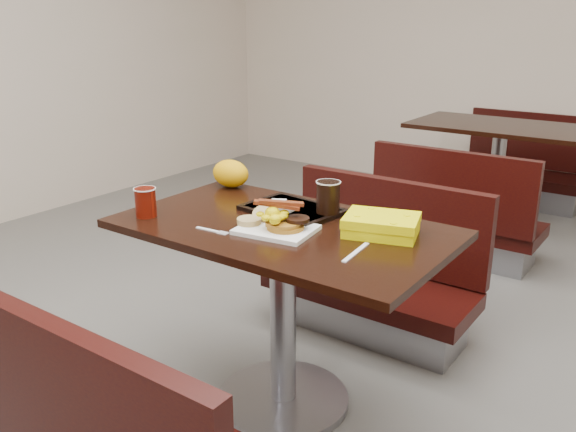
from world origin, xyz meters
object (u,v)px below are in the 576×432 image
Objects in this scene: fork at (208,230)px; table_near at (283,318)px; bench_near_n at (370,263)px; platter at (276,230)px; coffee_cup_far at (328,197)px; clamshell at (381,225)px; bench_far_n at (523,161)px; table_far at (496,177)px; hashbrown_sleeve_left at (278,204)px; knife at (356,252)px; tray at (292,210)px; bench_far_s at (461,202)px; bench_near_s at (143,415)px; paper_bag at (231,173)px; hashbrown_sleeve_right at (288,207)px; coffee_cup_near at (146,202)px; pancake_stack at (285,225)px.

table_near is at bearing 42.85° from fork.
platter is (0.02, -0.77, 0.40)m from bench_near_n.
coffee_cup_far is at bearing 68.58° from platter.
clamshell is at bearing -12.99° from coffee_cup_far.
clamshell reaches higher than bench_far_n.
coffee_cup_far is at bearing 150.26° from clamshell.
platter is (0.02, -2.67, 0.38)m from table_far.
bench_near_n is 8.37× the size of coffee_cup_far.
table_near is 0.44m from hashbrown_sleeve_left.
clamshell is (0.33, -3.18, 0.42)m from bench_far_n.
tray reaches higher than knife.
bench_near_s is at bearing -90.00° from bench_far_s.
coffee_cup_far is at bearing -10.93° from paper_bag.
fork is 0.34m from hashbrown_sleeve_right.
platter reaches higher than fork.
bench_near_n is 2.77× the size of tray.
coffee_cup_far is (0.19, 0.05, 0.05)m from hashbrown_sleeve_left.
tray is at bearing -91.44° from table_far.
bench_far_n is (0.00, 0.70, -0.02)m from table_far.
coffee_cup_far is at bearing 25.19° from hashbrown_sleeve_right.
hashbrown_sleeve_left reaches higher than table_near.
tray is (-0.06, -3.15, 0.40)m from bench_far_n.
coffee_cup_near is (-0.48, -0.92, 0.44)m from bench_near_n.
bench_near_n and bench_far_n have the same top height.
hashbrown_sleeve_left is at bearing -92.60° from table_far.
hashbrown_sleeve_left reaches higher than fork.
clamshell is at bearing 32.72° from pancake_stack.
platter is at bearing 16.10° from coffee_cup_near.
tray reaches higher than fork.
bench_near_s is at bearing -90.00° from bench_near_n.
table_far is at bearing 91.20° from pancake_stack.
fork is at bearing -110.44° from hashbrown_sleeve_right.
fork is (0.29, 0.02, -0.05)m from coffee_cup_near.
bench_near_n is at bearing -90.00° from table_far.
bench_near_s is (0.00, -0.70, -0.02)m from table_near.
hashbrown_sleeve_right is 0.46× the size of paper_bag.
bench_near_n is 0.87m from platter.
clamshell is (0.81, 0.33, -0.02)m from coffee_cup_near.
clamshell is at bearing 1.95° from hashbrown_sleeve_right.
fork is 0.33m from hashbrown_sleeve_left.
table_near is 0.49m from coffee_cup_far.
hashbrown_sleeve_left is at bearing 132.19° from table_near.
table_near is 0.71m from paper_bag.
knife is 0.38m from coffee_cup_far.
tray is at bearing -92.02° from bench_far_s.
paper_bag is (-0.55, 0.35, 0.03)m from pancake_stack.
table_near is at bearing -60.37° from tray.
bench_far_n is 3.18m from tray.
hashbrown_sleeve_left is at bearing -93.62° from bench_far_s.
tray is at bearing -169.44° from coffee_cup_far.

